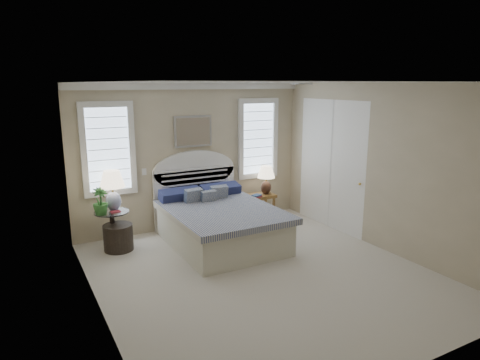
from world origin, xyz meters
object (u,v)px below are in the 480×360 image
Objects in this scene: bed at (218,220)px; lamp_left at (112,186)px; floor_pot at (118,237)px; lamp_right at (266,177)px; side_table_left at (113,226)px; nightstand_right at (261,201)px.

bed is 3.37× the size of lamp_left.
lamp_left reaches higher than floor_pot.
lamp_right is (1.40, 0.69, 0.49)m from bed.
side_table_left is at bearing 109.74° from floor_pot.
lamp_right is at bearing 26.09° from bed.
lamp_right is at bearing -2.95° from nightstand_right.
side_table_left reaches higher than floor_pot.
nightstand_right is 2.97m from lamp_left.
lamp_right reaches higher than floor_pot.
lamp_left is (0.06, 0.08, 0.65)m from side_table_left.
bed is 3.61× the size of side_table_left.
lamp_right is (3.00, 0.24, 0.66)m from floor_pot.
lamp_right is (0.10, -0.01, 0.49)m from nightstand_right.
nightstand_right is at bearing 28.03° from bed.
bed reaches higher than side_table_left.
bed is 1.47m from nightstand_right.
nightstand_right is at bearing 1.94° from side_table_left.
side_table_left is at bearing 160.26° from bed.
lamp_right is (3.00, 0.02, -0.16)m from lamp_left.
bed is at bearing -15.70° from floor_pot.
lamp_right is (3.05, 0.09, 0.49)m from side_table_left.
side_table_left is 0.93× the size of lamp_left.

